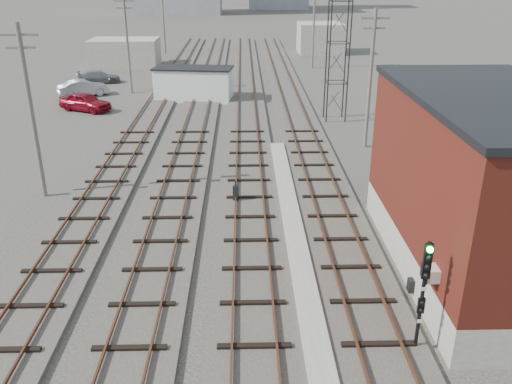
{
  "coord_description": "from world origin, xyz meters",
  "views": [
    {
      "loc": [
        -1.79,
        -7.06,
        11.57
      ],
      "look_at": [
        -1.25,
        15.04,
        2.2
      ],
      "focal_mm": 38.0,
      "sensor_mm": 36.0,
      "label": 1
    }
  ],
  "objects_px": {
    "switch_stand": "(236,194)",
    "car_silver": "(83,88)",
    "site_trailer": "(194,83)",
    "signal_mast": "(423,290)",
    "car_red": "(85,102)",
    "car_grey": "(99,77)"
  },
  "relations": [
    {
      "from": "site_trailer",
      "to": "car_red",
      "type": "bearing_deg",
      "value": -149.04
    },
    {
      "from": "switch_stand",
      "to": "car_grey",
      "type": "bearing_deg",
      "value": 125.99
    },
    {
      "from": "site_trailer",
      "to": "signal_mast",
      "type": "bearing_deg",
      "value": -66.4
    },
    {
      "from": "signal_mast",
      "to": "car_silver",
      "type": "bearing_deg",
      "value": 119.0
    },
    {
      "from": "car_grey",
      "to": "car_red",
      "type": "bearing_deg",
      "value": 176.9
    },
    {
      "from": "signal_mast",
      "to": "car_grey",
      "type": "distance_m",
      "value": 47.58
    },
    {
      "from": "switch_stand",
      "to": "signal_mast",
      "type": "bearing_deg",
      "value": -52.59
    },
    {
      "from": "car_red",
      "to": "site_trailer",
      "type": "bearing_deg",
      "value": -41.23
    },
    {
      "from": "car_red",
      "to": "car_grey",
      "type": "distance_m",
      "value": 11.66
    },
    {
      "from": "site_trailer",
      "to": "car_grey",
      "type": "height_order",
      "value": "site_trailer"
    },
    {
      "from": "car_red",
      "to": "car_silver",
      "type": "bearing_deg",
      "value": 42.06
    },
    {
      "from": "signal_mast",
      "to": "site_trailer",
      "type": "bearing_deg",
      "value": 105.78
    },
    {
      "from": "car_silver",
      "to": "car_grey",
      "type": "height_order",
      "value": "car_silver"
    },
    {
      "from": "car_silver",
      "to": "site_trailer",
      "type": "bearing_deg",
      "value": -126.11
    },
    {
      "from": "signal_mast",
      "to": "car_red",
      "type": "relative_size",
      "value": 0.87
    },
    {
      "from": "car_red",
      "to": "car_grey",
      "type": "relative_size",
      "value": 1.05
    },
    {
      "from": "switch_stand",
      "to": "car_red",
      "type": "relative_size",
      "value": 0.25
    },
    {
      "from": "switch_stand",
      "to": "car_red",
      "type": "xyz_separation_m",
      "value": [
        -12.91,
        19.54,
        0.23
      ]
    },
    {
      "from": "switch_stand",
      "to": "car_silver",
      "type": "bearing_deg",
      "value": 130.98
    },
    {
      "from": "site_trailer",
      "to": "car_grey",
      "type": "xyz_separation_m",
      "value": [
        -10.55,
        7.74,
        -0.86
      ]
    },
    {
      "from": "signal_mast",
      "to": "car_red",
      "type": "bearing_deg",
      "value": 120.97
    },
    {
      "from": "site_trailer",
      "to": "car_silver",
      "type": "distance_m",
      "value": 10.68
    }
  ]
}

